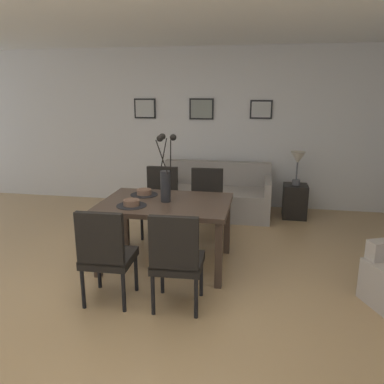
% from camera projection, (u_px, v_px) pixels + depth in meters
% --- Properties ---
extents(ground_plane, '(9.00, 9.00, 0.00)m').
position_uv_depth(ground_plane, '(143.00, 295.00, 3.72)').
color(ground_plane, tan).
extents(back_wall_panel, '(9.00, 0.10, 2.60)m').
position_uv_depth(back_wall_panel, '(199.00, 128.00, 6.48)').
color(back_wall_panel, silver).
rests_on(back_wall_panel, ground).
extents(ceiling_panel, '(9.00, 7.20, 0.08)m').
position_uv_depth(ceiling_panel, '(147.00, 7.00, 3.42)').
color(ceiling_panel, white).
extents(dining_table, '(1.40, 0.99, 0.74)m').
position_uv_depth(dining_table, '(166.00, 209.00, 4.24)').
color(dining_table, '#3D2D23').
rests_on(dining_table, ground).
extents(dining_chair_near_left, '(0.45, 0.45, 0.92)m').
position_uv_depth(dining_chair_near_left, '(106.00, 252.00, 3.46)').
color(dining_chair_near_left, black).
rests_on(dining_chair_near_left, ground).
extents(dining_chair_near_right, '(0.44, 0.44, 0.92)m').
position_uv_depth(dining_chair_near_right, '(161.00, 198.00, 5.19)').
color(dining_chair_near_right, black).
rests_on(dining_chair_near_right, ground).
extents(dining_chair_far_left, '(0.46, 0.46, 0.92)m').
position_uv_depth(dining_chair_far_left, '(176.00, 257.00, 3.36)').
color(dining_chair_far_left, black).
rests_on(dining_chair_far_left, ground).
extents(dining_chair_far_right, '(0.46, 0.46, 0.92)m').
position_uv_depth(dining_chair_far_right, '(206.00, 200.00, 5.08)').
color(dining_chair_far_right, black).
rests_on(dining_chair_far_right, ground).
extents(centerpiece_vase, '(0.21, 0.23, 0.73)m').
position_uv_depth(centerpiece_vase, '(165.00, 176.00, 4.14)').
color(centerpiece_vase, '#232326').
rests_on(centerpiece_vase, dining_table).
extents(placemat_near_left, '(0.32, 0.32, 0.01)m').
position_uv_depth(placemat_near_left, '(132.00, 206.00, 4.06)').
color(placemat_near_left, black).
rests_on(placemat_near_left, dining_table).
extents(bowl_near_left, '(0.17, 0.17, 0.07)m').
position_uv_depth(bowl_near_left, '(131.00, 202.00, 4.05)').
color(bowl_near_left, brown).
rests_on(bowl_near_left, dining_table).
extents(placemat_near_right, '(0.32, 0.32, 0.01)m').
position_uv_depth(placemat_near_right, '(144.00, 195.00, 4.48)').
color(placemat_near_right, black).
rests_on(placemat_near_right, dining_table).
extents(bowl_near_right, '(0.17, 0.17, 0.07)m').
position_uv_depth(bowl_near_right, '(144.00, 192.00, 4.47)').
color(bowl_near_right, brown).
rests_on(bowl_near_right, dining_table).
extents(sofa, '(1.73, 0.84, 0.80)m').
position_uv_depth(sofa, '(215.00, 197.00, 6.11)').
color(sofa, gray).
rests_on(sofa, ground).
extents(side_table, '(0.36, 0.36, 0.52)m').
position_uv_depth(side_table, '(295.00, 201.00, 5.94)').
color(side_table, black).
rests_on(side_table, ground).
extents(table_lamp, '(0.22, 0.22, 0.51)m').
position_uv_depth(table_lamp, '(298.00, 161.00, 5.78)').
color(table_lamp, '#4C4C51').
rests_on(table_lamp, side_table).
extents(framed_picture_left, '(0.37, 0.03, 0.33)m').
position_uv_depth(framed_picture_left, '(145.00, 108.00, 6.49)').
color(framed_picture_left, black).
extents(framed_picture_center, '(0.40, 0.03, 0.34)m').
position_uv_depth(framed_picture_center, '(201.00, 109.00, 6.32)').
color(framed_picture_center, black).
extents(framed_picture_right, '(0.35, 0.03, 0.30)m').
position_uv_depth(framed_picture_right, '(261.00, 110.00, 6.15)').
color(framed_picture_right, black).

